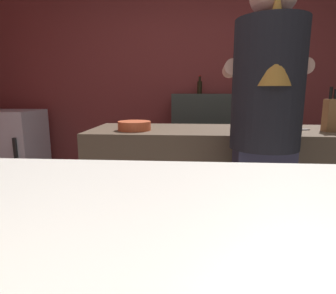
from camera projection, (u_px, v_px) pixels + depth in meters
wall_back at (193, 77)px, 3.36m from camera, size 5.20×0.10×2.70m
prep_counter at (245, 196)px, 1.96m from camera, size 2.10×0.60×0.93m
back_shelf at (213, 145)px, 3.21m from camera, size 0.93×0.36×1.15m
mini_fridge at (14, 153)px, 3.23m from camera, size 0.60×0.58×0.97m
bartender at (265, 127)px, 1.41m from camera, size 0.44×0.52×1.73m
knife_block at (333, 115)px, 1.74m from camera, size 0.10×0.08×0.28m
mixing_bowl at (134, 126)px, 1.81m from camera, size 0.21×0.21×0.06m
chefs_knife at (292, 130)px, 1.80m from camera, size 0.24×0.11×0.01m
bottle_soy at (200, 87)px, 3.18m from camera, size 0.06×0.06×0.20m
bottle_hot_sauce at (239, 86)px, 3.03m from camera, size 0.06×0.06×0.22m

